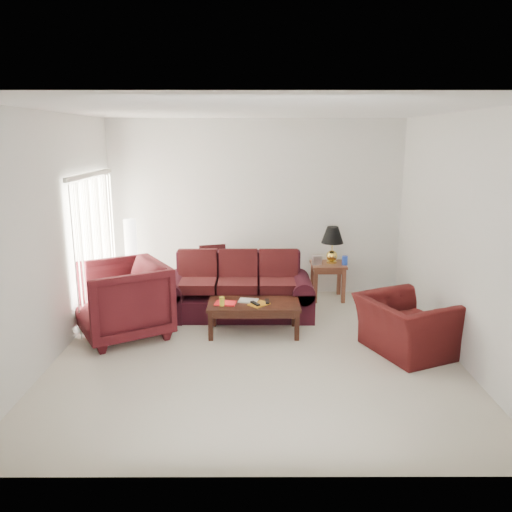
{
  "coord_description": "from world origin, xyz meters",
  "views": [
    {
      "loc": [
        -0.02,
        -6.02,
        2.69
      ],
      "look_at": [
        0.0,
        0.85,
        1.05
      ],
      "focal_mm": 35.0,
      "sensor_mm": 36.0,
      "label": 1
    }
  ],
  "objects_px": {
    "end_table": "(328,281)",
    "armchair_right": "(405,326)",
    "floor_lamp": "(132,260)",
    "coffee_table": "(254,318)",
    "sofa": "(238,286)",
    "armchair_left": "(122,300)"
  },
  "relations": [
    {
      "from": "end_table",
      "to": "armchair_right",
      "type": "bearing_deg",
      "value": -72.77
    },
    {
      "from": "floor_lamp",
      "to": "coffee_table",
      "type": "relative_size",
      "value": 1.11
    },
    {
      "from": "sofa",
      "to": "armchair_left",
      "type": "bearing_deg",
      "value": -151.09
    },
    {
      "from": "sofa",
      "to": "end_table",
      "type": "distance_m",
      "value": 1.71
    },
    {
      "from": "coffee_table",
      "to": "armchair_left",
      "type": "bearing_deg",
      "value": 164.79
    },
    {
      "from": "floor_lamp",
      "to": "armchair_right",
      "type": "height_order",
      "value": "floor_lamp"
    },
    {
      "from": "end_table",
      "to": "sofa",
      "type": "bearing_deg",
      "value": -151.61
    },
    {
      "from": "end_table",
      "to": "armchair_left",
      "type": "distance_m",
      "value": 3.48
    },
    {
      "from": "floor_lamp",
      "to": "end_table",
      "type": "bearing_deg",
      "value": 2.25
    },
    {
      "from": "armchair_right",
      "to": "coffee_table",
      "type": "xyz_separation_m",
      "value": [
        -1.93,
        0.65,
        -0.13
      ]
    },
    {
      "from": "sofa",
      "to": "armchair_right",
      "type": "bearing_deg",
      "value": -31.75
    },
    {
      "from": "end_table",
      "to": "floor_lamp",
      "type": "bearing_deg",
      "value": -177.75
    },
    {
      "from": "end_table",
      "to": "coffee_table",
      "type": "relative_size",
      "value": 0.49
    },
    {
      "from": "sofa",
      "to": "armchair_left",
      "type": "relative_size",
      "value": 1.99
    },
    {
      "from": "end_table",
      "to": "coffee_table",
      "type": "distance_m",
      "value": 1.99
    },
    {
      "from": "floor_lamp",
      "to": "coffee_table",
      "type": "height_order",
      "value": "floor_lamp"
    },
    {
      "from": "end_table",
      "to": "coffee_table",
      "type": "xyz_separation_m",
      "value": [
        -1.25,
        -1.54,
        -0.09
      ]
    },
    {
      "from": "end_table",
      "to": "armchair_right",
      "type": "xyz_separation_m",
      "value": [
        0.68,
        -2.19,
        0.05
      ]
    },
    {
      "from": "end_table",
      "to": "armchair_right",
      "type": "distance_m",
      "value": 2.29
    },
    {
      "from": "armchair_left",
      "to": "coffee_table",
      "type": "bearing_deg",
      "value": 62.92
    },
    {
      "from": "floor_lamp",
      "to": "sofa",
      "type": "bearing_deg",
      "value": -20.92
    },
    {
      "from": "armchair_right",
      "to": "coffee_table",
      "type": "height_order",
      "value": "armchair_right"
    }
  ]
}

